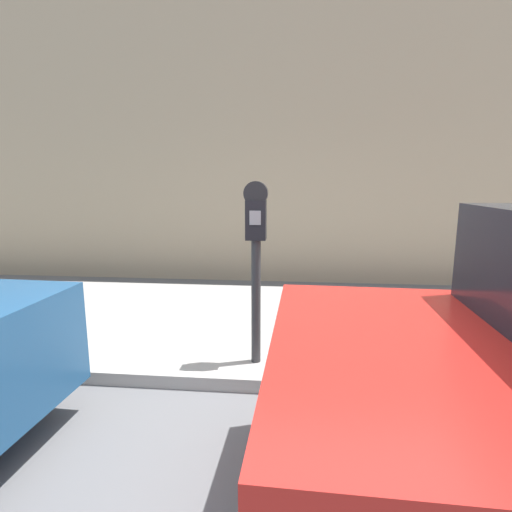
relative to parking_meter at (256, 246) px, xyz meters
name	(u,v)px	position (x,y,z in m)	size (l,w,h in m)	color
ground_plane	(304,470)	(0.39, -1.13, -1.10)	(60.00, 60.00, 0.00)	slate
sidewalk	(300,325)	(0.39, 1.07, -1.05)	(24.00, 2.80, 0.11)	#9E9B96
building_facade	(302,111)	(0.39, 3.36, 1.59)	(24.00, 0.30, 5.38)	tan
parking_meter	(256,246)	(0.00, 0.00, 0.00)	(0.19, 0.14, 1.51)	#2D2D30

